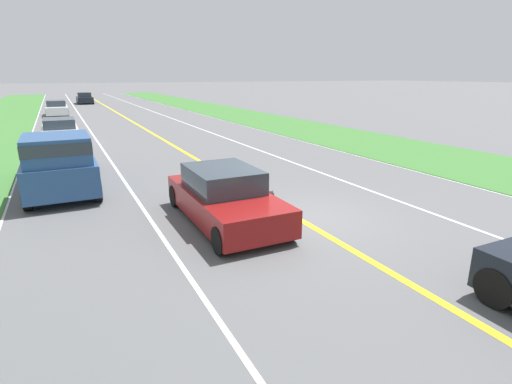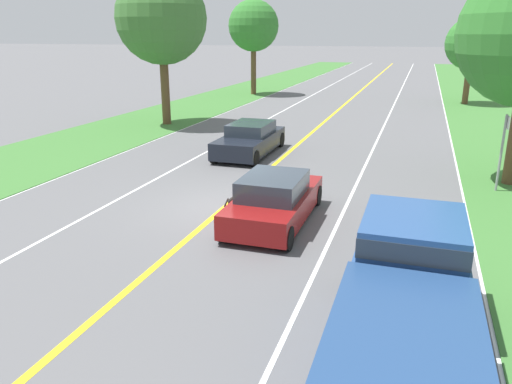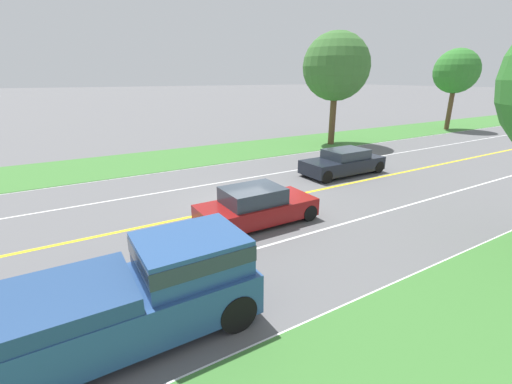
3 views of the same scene
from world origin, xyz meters
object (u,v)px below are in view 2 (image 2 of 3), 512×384
object	(u,v)px
dog	(236,200)
street_sign	(503,144)
ego_car	(274,200)
roadside_tree_right_far	(472,44)
pickup_truck	(407,303)
oncoming_car	(250,140)
roadside_tree_left_near	(161,18)
roadside_tree_left_far	(253,26)

from	to	relation	value
dog	street_sign	world-z (taller)	street_sign
ego_car	roadside_tree_right_far	xyz separation A→B (m)	(6.70, 27.84, 3.69)
pickup_truck	oncoming_car	world-z (taller)	pickup_truck
ego_car	oncoming_car	distance (m)	8.25
pickup_truck	roadside_tree_left_near	size ratio (longest dim) A/B	0.68
roadside_tree_right_far	roadside_tree_left_near	distance (m)	22.51
ego_car	roadside_tree_left_near	world-z (taller)	roadside_tree_left_near
dog	pickup_truck	xyz separation A→B (m)	(4.87, -5.34, 0.50)
street_sign	dog	bearing A→B (deg)	-146.56
pickup_truck	street_sign	world-z (taller)	street_sign
roadside_tree_left_far	street_sign	size ratio (longest dim) A/B	3.01
roadside_tree_left_near	roadside_tree_left_far	bearing A→B (deg)	89.78
roadside_tree_left_near	roadside_tree_left_far	size ratio (longest dim) A/B	1.08
pickup_truck	street_sign	distance (m)	10.59
roadside_tree_left_near	street_sign	world-z (taller)	roadside_tree_left_near
roadside_tree_left_far	roadside_tree_left_near	bearing A→B (deg)	-90.22
oncoming_car	roadside_tree_right_far	distance (m)	22.90
ego_car	roadside_tree_left_far	world-z (taller)	roadside_tree_left_far
oncoming_car	roadside_tree_left_near	distance (m)	10.35
dog	pickup_truck	distance (m)	7.24
dog	street_sign	bearing A→B (deg)	48.93
roadside_tree_right_far	oncoming_car	bearing A→B (deg)	-116.25
ego_car	dog	xyz separation A→B (m)	(-1.17, 0.13, -0.14)
street_sign	roadside_tree_left_near	bearing A→B (deg)	153.90
pickup_truck	roadside_tree_left_far	bearing A→B (deg)	112.26
oncoming_car	roadside_tree_left_near	size ratio (longest dim) A/B	0.56
street_sign	roadside_tree_left_far	bearing A→B (deg)	124.74
oncoming_car	street_sign	distance (m)	9.94
roadside_tree_left_near	roadside_tree_right_far	bearing A→B (deg)	40.79
roadside_tree_left_far	street_sign	distance (m)	29.26
pickup_truck	dog	bearing A→B (deg)	132.37
pickup_truck	roadside_tree_right_far	xyz separation A→B (m)	(3.00, 33.05, 3.34)
ego_car	pickup_truck	size ratio (longest dim) A/B	0.76
street_sign	pickup_truck	bearing A→B (deg)	-104.10
dog	pickup_truck	size ratio (longest dim) A/B	0.18
oncoming_car	ego_car	bearing A→B (deg)	113.56
dog	roadside_tree_left_far	xyz separation A→B (m)	(-9.07, 28.73, 5.12)
street_sign	oncoming_car	bearing A→B (deg)	165.25
oncoming_car	street_sign	bearing A→B (deg)	165.25
dog	pickup_truck	bearing A→B (deg)	-32.14
oncoming_car	street_sign	world-z (taller)	street_sign
dog	roadside_tree_left_far	size ratio (longest dim) A/B	0.13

